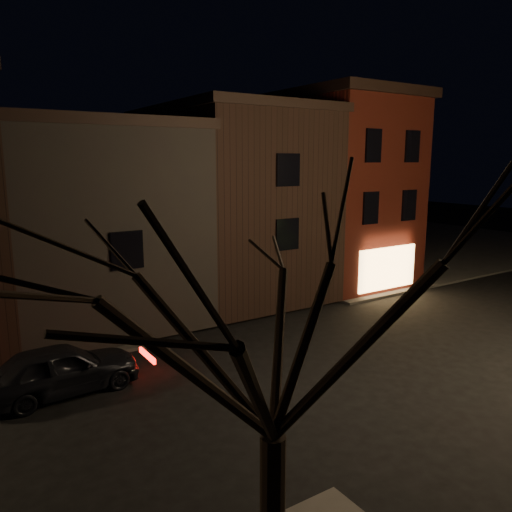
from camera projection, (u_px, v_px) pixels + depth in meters
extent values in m
plane|color=black|center=(345.00, 362.00, 17.39)|extent=(120.00, 120.00, 0.00)
cube|color=#2D2B28|center=(356.00, 238.00, 44.56)|extent=(30.00, 30.00, 0.12)
cube|color=#50160E|center=(337.00, 192.00, 28.53)|extent=(6.00, 8.00, 10.00)
cube|color=black|center=(339.00, 97.00, 27.54)|extent=(6.50, 8.50, 0.50)
cube|color=#FFC572|center=(387.00, 268.00, 25.90)|extent=(4.00, 0.12, 2.20)
cube|color=black|center=(230.00, 205.00, 25.96)|extent=(7.00, 10.00, 9.00)
cube|color=black|center=(229.00, 112.00, 25.07)|extent=(7.30, 10.30, 0.40)
cube|color=black|center=(89.00, 225.00, 22.16)|extent=(7.50, 10.00, 8.00)
cube|color=black|center=(83.00, 127.00, 21.37)|extent=(7.80, 10.30, 0.40)
imported|color=black|center=(61.00, 369.00, 14.96)|extent=(4.62, 2.07, 1.54)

